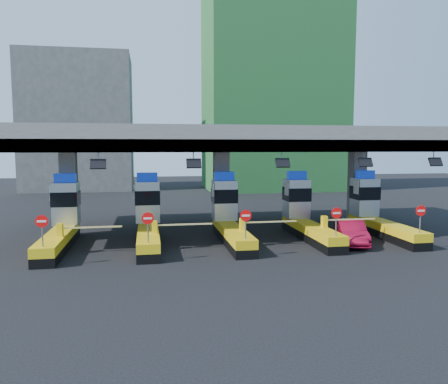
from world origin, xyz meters
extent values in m
plane|color=black|center=(0.00, 0.00, 0.00)|extent=(120.00, 120.00, 0.00)
cube|color=slate|center=(0.00, 3.00, 6.25)|extent=(28.00, 12.00, 1.50)
cube|color=#4C4C49|center=(0.00, -2.70, 5.85)|extent=(28.00, 0.60, 0.70)
cube|color=slate|center=(-10.00, 3.00, 2.75)|extent=(1.00, 1.00, 5.50)
cube|color=slate|center=(0.00, 3.00, 2.75)|extent=(1.00, 1.00, 5.50)
cube|color=slate|center=(10.00, 3.00, 2.75)|extent=(1.00, 1.00, 5.50)
cylinder|color=slate|center=(-7.50, -2.70, 5.25)|extent=(0.06, 0.06, 0.50)
cube|color=black|center=(-7.50, -2.90, 4.90)|extent=(0.80, 0.38, 0.54)
cylinder|color=slate|center=(-2.50, -2.70, 5.25)|extent=(0.06, 0.06, 0.50)
cube|color=black|center=(-2.50, -2.90, 4.90)|extent=(0.80, 0.38, 0.54)
cylinder|color=slate|center=(2.50, -2.70, 5.25)|extent=(0.06, 0.06, 0.50)
cube|color=black|center=(2.50, -2.90, 4.90)|extent=(0.80, 0.38, 0.54)
cylinder|color=slate|center=(7.50, -2.70, 5.25)|extent=(0.06, 0.06, 0.50)
cube|color=black|center=(7.50, -2.90, 4.90)|extent=(0.80, 0.38, 0.54)
cylinder|color=slate|center=(12.00, -2.70, 5.25)|extent=(0.06, 0.06, 0.50)
cube|color=black|center=(12.00, -2.90, 4.90)|extent=(0.80, 0.38, 0.54)
cube|color=black|center=(-10.00, -1.00, 0.25)|extent=(1.20, 8.00, 0.50)
cube|color=#E5B70C|center=(-10.00, -1.00, 0.75)|extent=(1.20, 8.00, 0.50)
cube|color=#9EA3A8|center=(-10.00, 1.80, 2.30)|extent=(1.50, 1.50, 2.60)
cube|color=black|center=(-10.00, 1.78, 2.60)|extent=(1.56, 1.56, 0.90)
cube|color=#0C2DBF|center=(-10.00, 1.80, 3.88)|extent=(1.30, 0.35, 0.55)
cube|color=white|center=(-10.80, 1.50, 3.00)|extent=(0.06, 0.70, 0.90)
cylinder|color=slate|center=(-10.00, -4.60, 1.65)|extent=(0.07, 0.07, 1.30)
cylinder|color=red|center=(-10.00, -4.63, 2.25)|extent=(0.60, 0.04, 0.60)
cube|color=white|center=(-10.00, -4.65, 2.25)|extent=(0.42, 0.02, 0.10)
cube|color=#E5B70C|center=(-9.65, -2.20, 1.35)|extent=(0.30, 0.35, 0.70)
cube|color=white|center=(-8.00, -2.20, 1.45)|extent=(3.20, 0.08, 0.08)
cube|color=black|center=(-5.00, -1.00, 0.25)|extent=(1.20, 8.00, 0.50)
cube|color=#E5B70C|center=(-5.00, -1.00, 0.75)|extent=(1.20, 8.00, 0.50)
cube|color=#9EA3A8|center=(-5.00, 1.80, 2.30)|extent=(1.50, 1.50, 2.60)
cube|color=black|center=(-5.00, 1.78, 2.60)|extent=(1.56, 1.56, 0.90)
cube|color=#0C2DBF|center=(-5.00, 1.80, 3.88)|extent=(1.30, 0.35, 0.55)
cube|color=white|center=(-5.80, 1.50, 3.00)|extent=(0.06, 0.70, 0.90)
cylinder|color=slate|center=(-5.00, -4.60, 1.65)|extent=(0.07, 0.07, 1.30)
cylinder|color=red|center=(-5.00, -4.63, 2.25)|extent=(0.60, 0.04, 0.60)
cube|color=white|center=(-5.00, -4.65, 2.25)|extent=(0.42, 0.02, 0.10)
cube|color=#E5B70C|center=(-4.65, -2.20, 1.35)|extent=(0.30, 0.35, 0.70)
cube|color=white|center=(-3.00, -2.20, 1.45)|extent=(3.20, 0.08, 0.08)
cube|color=black|center=(0.00, -1.00, 0.25)|extent=(1.20, 8.00, 0.50)
cube|color=#E5B70C|center=(0.00, -1.00, 0.75)|extent=(1.20, 8.00, 0.50)
cube|color=#9EA3A8|center=(0.00, 1.80, 2.30)|extent=(1.50, 1.50, 2.60)
cube|color=black|center=(0.00, 1.78, 2.60)|extent=(1.56, 1.56, 0.90)
cube|color=#0C2DBF|center=(0.00, 1.80, 3.88)|extent=(1.30, 0.35, 0.55)
cube|color=white|center=(-0.80, 1.50, 3.00)|extent=(0.06, 0.70, 0.90)
cylinder|color=slate|center=(0.00, -4.60, 1.65)|extent=(0.07, 0.07, 1.30)
cylinder|color=red|center=(0.00, -4.63, 2.25)|extent=(0.60, 0.04, 0.60)
cube|color=white|center=(0.00, -4.65, 2.25)|extent=(0.42, 0.02, 0.10)
cube|color=#E5B70C|center=(0.35, -2.20, 1.35)|extent=(0.30, 0.35, 0.70)
cube|color=white|center=(2.00, -2.20, 1.45)|extent=(3.20, 0.08, 0.08)
cube|color=black|center=(5.00, -1.00, 0.25)|extent=(1.20, 8.00, 0.50)
cube|color=#E5B70C|center=(5.00, -1.00, 0.75)|extent=(1.20, 8.00, 0.50)
cube|color=#9EA3A8|center=(5.00, 1.80, 2.30)|extent=(1.50, 1.50, 2.60)
cube|color=black|center=(5.00, 1.78, 2.60)|extent=(1.56, 1.56, 0.90)
cube|color=#0C2DBF|center=(5.00, 1.80, 3.88)|extent=(1.30, 0.35, 0.55)
cube|color=white|center=(4.20, 1.50, 3.00)|extent=(0.06, 0.70, 0.90)
cylinder|color=slate|center=(5.00, -4.60, 1.65)|extent=(0.07, 0.07, 1.30)
cylinder|color=red|center=(5.00, -4.63, 2.25)|extent=(0.60, 0.04, 0.60)
cube|color=white|center=(5.00, -4.65, 2.25)|extent=(0.42, 0.02, 0.10)
cube|color=#E5B70C|center=(5.35, -2.20, 1.35)|extent=(0.30, 0.35, 0.70)
cube|color=white|center=(7.00, -2.20, 1.45)|extent=(3.20, 0.08, 0.08)
cube|color=black|center=(10.00, -1.00, 0.25)|extent=(1.20, 8.00, 0.50)
cube|color=#E5B70C|center=(10.00, -1.00, 0.75)|extent=(1.20, 8.00, 0.50)
cube|color=#9EA3A8|center=(10.00, 1.80, 2.30)|extent=(1.50, 1.50, 2.60)
cube|color=black|center=(10.00, 1.78, 2.60)|extent=(1.56, 1.56, 0.90)
cube|color=#0C2DBF|center=(10.00, 1.80, 3.88)|extent=(1.30, 0.35, 0.55)
cube|color=white|center=(9.20, 1.50, 3.00)|extent=(0.06, 0.70, 0.90)
cylinder|color=slate|center=(10.00, -4.60, 1.65)|extent=(0.07, 0.07, 1.30)
cylinder|color=red|center=(10.00, -4.63, 2.25)|extent=(0.60, 0.04, 0.60)
cube|color=white|center=(10.00, -4.65, 2.25)|extent=(0.42, 0.02, 0.10)
cube|color=#E5B70C|center=(10.35, -2.20, 1.35)|extent=(0.30, 0.35, 0.70)
cube|color=white|center=(12.00, -2.20, 1.45)|extent=(3.20, 0.08, 0.08)
cube|color=#1E5926|center=(12.00, 32.00, 14.00)|extent=(18.00, 12.00, 28.00)
cube|color=#4C4C49|center=(-14.00, 36.00, 9.00)|extent=(14.00, 10.00, 18.00)
imported|color=maroon|center=(6.95, -2.44, 0.70)|extent=(2.60, 4.52, 1.41)
camera|label=1|loc=(-4.98, -26.41, 5.79)|focal=35.00mm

